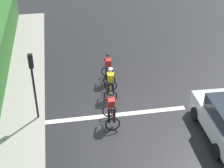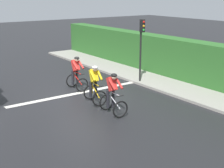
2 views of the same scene
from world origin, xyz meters
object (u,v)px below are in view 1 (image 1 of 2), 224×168
traffic_light_near_crossing (33,78)px  cyclist_second (111,84)px  cyclist_lead (108,69)px  cyclist_mid (111,110)px

traffic_light_near_crossing → cyclist_second: bearing=18.5°
cyclist_lead → cyclist_second: same height
cyclist_mid → traffic_light_near_crossing: 3.73m
cyclist_lead → traffic_light_near_crossing: traffic_light_near_crossing is taller
cyclist_second → traffic_light_near_crossing: (-3.66, -1.23, 1.43)m
traffic_light_near_crossing → cyclist_lead: bearing=36.2°
cyclist_second → cyclist_mid: size_ratio=1.00×
cyclist_lead → cyclist_mid: same height
cyclist_mid → cyclist_lead: bearing=82.4°
cyclist_second → cyclist_mid: same height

